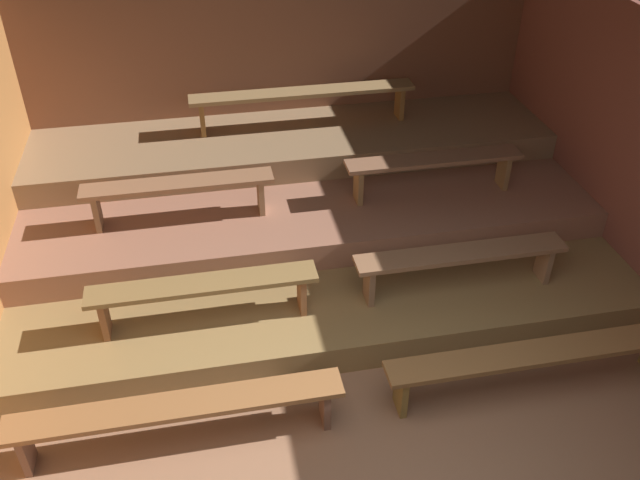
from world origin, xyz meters
The scene contains 13 objects.
ground centered at (0.00, 2.32, -0.04)m, with size 6.23×5.45×0.08m, color #93674C.
wall_back centered at (0.00, 4.68, 1.17)m, with size 6.23×0.06×2.34m, color brown.
wall_right centered at (2.74, 2.32, 1.17)m, with size 0.06×5.45×2.34m, color brown.
platform_lower centered at (0.00, 2.97, 0.13)m, with size 5.43×3.34×0.26m, color olive.
platform_middle centered at (0.00, 3.48, 0.39)m, with size 5.43×2.33×0.26m, color #97644D.
platform_upper centered at (0.00, 4.04, 0.65)m, with size 5.43×1.21×0.26m, color #8C6D4C.
bench_floor_left centered at (-1.31, 0.87, 0.33)m, with size 2.30×0.25×0.39m.
bench_floor_right centered at (1.31, 0.87, 0.33)m, with size 2.30×0.25×0.39m.
bench_lower_left centered at (-1.06, 1.84, 0.58)m, with size 1.80×0.25×0.39m.
bench_lower_right centered at (1.06, 1.84, 0.58)m, with size 1.80×0.25×0.39m.
bench_middle_left centered at (-1.20, 2.99, 0.84)m, with size 1.71×0.25×0.39m.
bench_middle_right centered at (1.20, 2.99, 0.84)m, with size 1.71×0.25×0.39m.
bench_upper_center centered at (0.15, 4.20, 1.11)m, with size 2.37×0.25×0.39m.
Camera 1 is at (-0.96, -2.37, 3.93)m, focal length 37.89 mm.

